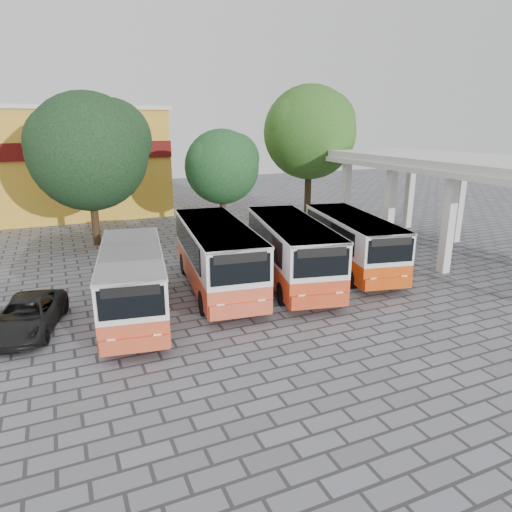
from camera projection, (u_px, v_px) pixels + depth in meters
name	position (u px, v px, depth m)	size (l,w,h in m)	color
ground	(328.00, 311.00, 18.07)	(90.00, 90.00, 0.00)	slate
terminal_shelter	(460.00, 166.00, 24.23)	(6.80, 15.80, 5.40)	silver
shophouse_block	(29.00, 162.00, 35.48)	(20.40, 10.40, 8.30)	gold
bus_far_left	(133.00, 279.00, 17.14)	(3.36, 7.62, 2.64)	#D24927
bus_centre_left	(217.00, 253.00, 19.86)	(3.44, 8.41, 2.94)	#DA502E
bus_centre_right	(291.00, 248.00, 20.72)	(4.01, 8.41, 2.89)	red
bus_far_right	(352.00, 240.00, 22.52)	(3.73, 7.94, 2.74)	#D34307
tree_left	(89.00, 148.00, 26.13)	(7.09, 6.75, 8.89)	#432C18
tree_middle	(223.00, 164.00, 28.25)	(4.83, 4.60, 6.79)	#463119
tree_right	(311.00, 129.00, 32.18)	(6.87, 6.54, 9.71)	#3D2E19
parked_car	(27.00, 316.00, 16.16)	(1.97, 4.27, 1.19)	black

